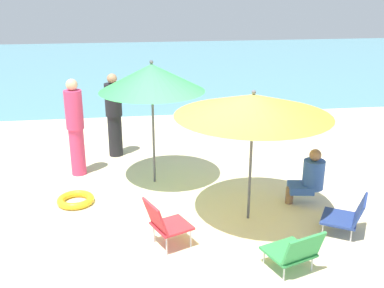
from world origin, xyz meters
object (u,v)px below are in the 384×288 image
Objects in this scene: beach_chair_b at (295,251)px; swim_ring at (76,200)px; beach_chair_a at (164,222)px; person_b at (114,115)px; beach_chair_c at (348,215)px; umbrella_yellow at (253,105)px; person_a at (75,127)px; person_c at (310,177)px; umbrella_green at (152,78)px.

beach_chair_b is 1.24× the size of swim_ring.
person_b is at bearing 77.75° from beach_chair_a.
beach_chair_c is 4.02m from swim_ring.
beach_chair_c is at bearing -21.29° from swim_ring.
beach_chair_a is 0.95× the size of beach_chair_b.
person_a is at bearing 141.78° from umbrella_yellow.
person_c is at bearing 17.90° from umbrella_yellow.
beach_chair_a is 2.48m from person_c.
umbrella_yellow is at bearing -49.95° from umbrella_green.
person_b reaches higher than beach_chair_a.
swim_ring is (-2.72, 2.20, -0.23)m from beach_chair_b.
umbrella_yellow reaches higher than person_b.
beach_chair_b is (0.19, -1.35, -1.41)m from umbrella_yellow.
beach_chair_c is 0.98m from person_c.
person_a is 3.02× the size of swim_ring.
beach_chair_c is 0.45× the size of person_b.
beach_chair_a reaches higher than swim_ring.
person_b is at bearing 73.81° from swim_ring.
person_b is (-0.67, 3.49, 0.46)m from beach_chair_a.
person_b is 3.94m from person_c.
umbrella_yellow is 3.19× the size of beach_chair_a.
beach_chair_b is (1.45, -2.85, -1.52)m from umbrella_green.
umbrella_green reaches higher than beach_chair_c.
beach_chair_a is 2.98m from person_a.
umbrella_green is at bearing 130.05° from umbrella_yellow.
beach_chair_b is at bearing -177.34° from person_a.
umbrella_green is at bearing 27.12° from swim_ring.
person_c reaches higher than beach_chair_a.
umbrella_yellow reaches higher than person_c.
person_b is at bearing -31.77° from person_c.
person_c is 3.62m from swim_ring.
umbrella_yellow is 2.94× the size of beach_chair_c.
swim_ring is (-2.53, 0.85, -1.64)m from umbrella_yellow.
swim_ring is (0.05, -1.18, -0.82)m from person_a.
person_b reaches higher than swim_ring.
umbrella_green reaches higher than person_c.
umbrella_yellow is at bearing 2.09° from beach_chair_a.
person_a is (-1.32, 0.53, -0.93)m from umbrella_green.
umbrella_green is at bearing -148.63° from person_a.
umbrella_yellow reaches higher than beach_chair_b.
person_b is (0.64, 0.87, -0.05)m from person_a.
beach_chair_a is (-0.01, -2.09, -1.45)m from umbrella_green.
umbrella_green is 3.66× the size of swim_ring.
person_b is (-0.67, 1.40, -0.99)m from umbrella_green.
umbrella_green reaches higher than person_a.
beach_chair_a is at bearing 169.92° from person_a.
beach_chair_b is 0.41× the size of person_a.
beach_chair_a is 0.41× the size of person_b.
person_a is 1.44m from swim_ring.
person_c reaches higher than beach_chair_b.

